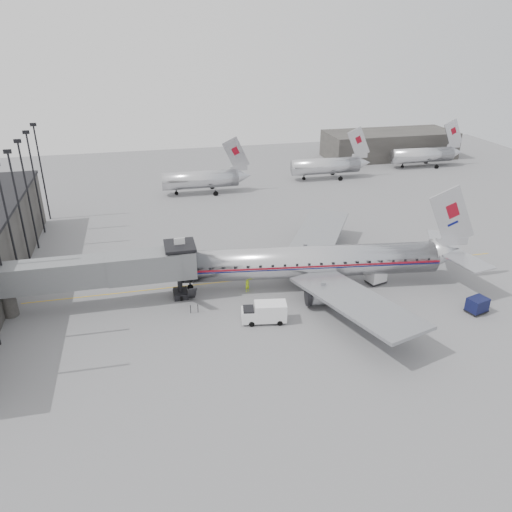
{
  "coord_description": "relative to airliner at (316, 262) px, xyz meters",
  "views": [
    {
      "loc": [
        -12.28,
        -47.4,
        28.44
      ],
      "look_at": [
        0.12,
        5.68,
        3.2
      ],
      "focal_mm": 35.0,
      "sensor_mm": 36.0,
      "label": 1
    }
  ],
  "objects": [
    {
      "name": "ground",
      "position": [
        -6.75,
        -2.9,
        -3.03
      ],
      "size": [
        160.0,
        160.0,
        0.0
      ],
      "primitive_type": "plane",
      "color": "slate",
      "rests_on": "ground"
    },
    {
      "name": "hangar",
      "position": [
        38.25,
        57.1,
        -0.03
      ],
      "size": [
        30.0,
        12.0,
        6.0
      ],
      "primitive_type": "cube",
      "color": "#363331",
      "rests_on": "ground"
    },
    {
      "name": "apron_line",
      "position": [
        -3.75,
        3.1,
        -3.02
      ],
      "size": [
        60.0,
        0.15,
        0.01
      ],
      "primitive_type": "cube",
      "rotation": [
        0.0,
        0.0,
        1.57
      ],
      "color": "gold",
      "rests_on": "ground"
    },
    {
      "name": "jet_bridge",
      "position": [
        -23.42,
        0.77,
        1.15
      ],
      "size": [
        21.0,
        6.2,
        7.1
      ],
      "color": "slate",
      "rests_on": "ground"
    },
    {
      "name": "floodlight_masts",
      "position": [
        -34.25,
        10.1,
        5.34
      ],
      "size": [
        0.9,
        42.25,
        15.25
      ],
      "color": "black",
      "rests_on": "ground"
    },
    {
      "name": "distant_aircraft_near",
      "position": [
        -8.55,
        39.1,
        -0.29
      ],
      "size": [
        16.39,
        3.2,
        10.26
      ],
      "color": "silver",
      "rests_on": "ground"
    },
    {
      "name": "distant_aircraft_mid",
      "position": [
        17.45,
        43.1,
        -0.29
      ],
      "size": [
        16.39,
        3.2,
        10.26
      ],
      "color": "silver",
      "rests_on": "ground"
    },
    {
      "name": "distant_aircraft_far",
      "position": [
        41.45,
        47.1,
        -0.29
      ],
      "size": [
        16.39,
        3.2,
        10.26
      ],
      "color": "silver",
      "rests_on": "ground"
    },
    {
      "name": "airliner",
      "position": [
        0.0,
        0.0,
        0.0
      ],
      "size": [
        37.97,
        34.98,
        12.04
      ],
      "rotation": [
        0.0,
        0.0,
        -0.13
      ],
      "color": "silver",
      "rests_on": "ground"
    },
    {
      "name": "service_van",
      "position": [
        -7.94,
        -6.79,
        -1.87
      ],
      "size": [
        4.92,
        2.52,
        2.21
      ],
      "rotation": [
        0.0,
        0.0,
        -0.16
      ],
      "color": "white",
      "rests_on": "ground"
    },
    {
      "name": "baggage_cart_navy",
      "position": [
        15.02,
        -10.17,
        -2.12
      ],
      "size": [
        2.56,
        2.2,
        1.72
      ],
      "rotation": [
        0.0,
        0.0,
        0.28
      ],
      "color": "#0D1137",
      "rests_on": "ground"
    },
    {
      "name": "baggage_cart_white",
      "position": [
        7.36,
        -1.34,
        -2.09
      ],
      "size": [
        2.62,
        2.26,
        1.75
      ],
      "rotation": [
        0.0,
        0.0,
        0.28
      ],
      "color": "silver",
      "rests_on": "ground"
    },
    {
      "name": "ramp_worker",
      "position": [
        -8.3,
        0.1,
        -2.19
      ],
      "size": [
        0.73,
        0.65,
        1.67
      ],
      "primitive_type": "imported",
      "rotation": [
        0.0,
        0.0,
        0.53
      ],
      "color": "#B9E21A",
      "rests_on": "ground"
    }
  ]
}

